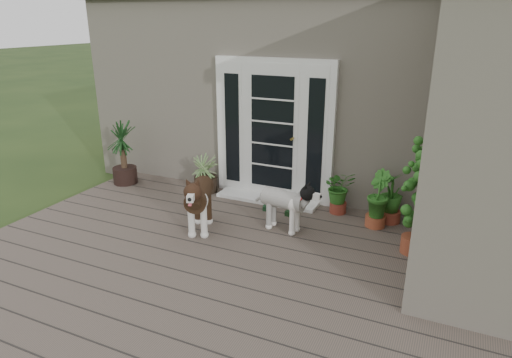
% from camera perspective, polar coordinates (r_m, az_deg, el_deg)
% --- Properties ---
extents(deck, '(6.20, 4.60, 0.12)m').
position_cam_1_polar(deck, '(5.38, -5.11, -11.05)').
color(deck, '#6B5B4C').
rests_on(deck, ground).
extents(house_main, '(7.40, 4.00, 3.10)m').
position_cam_1_polar(house_main, '(8.66, 8.78, 11.16)').
color(house_main, '#665E54').
rests_on(house_main, ground).
extents(door_unit, '(1.90, 0.14, 2.15)m').
position_cam_1_polar(door_unit, '(6.88, 2.20, 6.18)').
color(door_unit, white).
rests_on(door_unit, deck).
extents(door_step, '(1.60, 0.40, 0.05)m').
position_cam_1_polar(door_step, '(7.03, 1.46, -2.52)').
color(door_step, white).
rests_on(door_step, deck).
extents(brindle_dog, '(0.69, 0.99, 0.76)m').
position_cam_1_polar(brindle_dog, '(5.97, -7.14, -3.17)').
color(brindle_dog, '#382314').
rests_on(brindle_dog, deck).
extents(white_dog, '(0.81, 0.42, 0.64)m').
position_cam_1_polar(white_dog, '(5.96, 3.49, -3.65)').
color(white_dog, silver).
rests_on(white_dog, deck).
extents(spider_plant, '(0.81, 0.81, 0.67)m').
position_cam_1_polar(spider_plant, '(7.34, -6.43, 0.93)').
color(spider_plant, '#84A163').
rests_on(spider_plant, deck).
extents(yucca, '(0.94, 0.94, 1.11)m').
position_cam_1_polar(yucca, '(7.93, -16.54, 3.29)').
color(yucca, black).
rests_on(yucca, deck).
extents(herb_a, '(0.61, 0.61, 0.57)m').
position_cam_1_polar(herb_a, '(6.60, 10.46, -1.93)').
color(herb_a, '#29631C').
rests_on(herb_a, deck).
extents(herb_b, '(0.50, 0.50, 0.58)m').
position_cam_1_polar(herb_b, '(6.28, 15.04, -3.40)').
color(herb_b, '#20621C').
rests_on(herb_b, deck).
extents(herb_c, '(0.45, 0.45, 0.57)m').
position_cam_1_polar(herb_c, '(6.49, 16.73, -2.86)').
color(herb_c, '#1A5C1A').
rests_on(herb_c, deck).
extents(sapling, '(0.45, 0.45, 1.47)m').
position_cam_1_polar(sapling, '(5.55, 19.93, -2.04)').
color(sapling, '#215919').
rests_on(sapling, deck).
extents(clog_left, '(0.20, 0.32, 0.09)m').
position_cam_1_polar(clog_left, '(6.74, 1.46, -3.34)').
color(clog_left, '#15361C').
rests_on(clog_left, deck).
extents(clog_right, '(0.19, 0.34, 0.10)m').
position_cam_1_polar(clog_right, '(6.57, 4.64, -4.00)').
color(clog_right, black).
rests_on(clog_right, deck).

